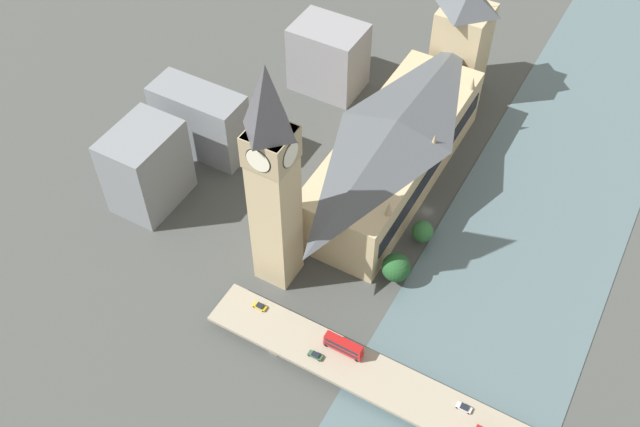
{
  "coord_description": "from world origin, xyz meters",
  "views": [
    {
      "loc": [
        -47.4,
        158.97,
        183.54
      ],
      "look_at": [
        22.89,
        34.33,
        20.13
      ],
      "focal_mm": 40.0,
      "sensor_mm": 36.0,
      "label": 1
    }
  ],
  "objects_px": {
    "clock_tower": "(273,178)",
    "car_northbound_lead": "(315,355)",
    "road_bridge": "(446,413)",
    "double_decker_bus_mid": "(343,346)",
    "parliament_hall": "(394,151)",
    "car_southbound_mid": "(464,407)",
    "car_northbound_tail": "(260,306)",
    "victoria_tower": "(462,42)"
  },
  "relations": [
    {
      "from": "clock_tower",
      "to": "car_northbound_lead",
      "type": "distance_m",
      "value": 51.88
    },
    {
      "from": "road_bridge",
      "to": "double_decker_bus_mid",
      "type": "distance_m",
      "value": 33.27
    },
    {
      "from": "car_northbound_lead",
      "to": "parliament_hall",
      "type": "bearing_deg",
      "value": -80.38
    },
    {
      "from": "car_northbound_lead",
      "to": "car_southbound_mid",
      "type": "height_order",
      "value": "car_northbound_lead"
    },
    {
      "from": "double_decker_bus_mid",
      "to": "car_northbound_tail",
      "type": "xyz_separation_m",
      "value": [
        28.74,
        -0.71,
        -2.1
      ]
    },
    {
      "from": "clock_tower",
      "to": "car_northbound_tail",
      "type": "relative_size",
      "value": 19.57
    },
    {
      "from": "victoria_tower",
      "to": "road_bridge",
      "type": "height_order",
      "value": "victoria_tower"
    },
    {
      "from": "clock_tower",
      "to": "victoria_tower",
      "type": "relative_size",
      "value": 1.64
    },
    {
      "from": "car_northbound_tail",
      "to": "car_southbound_mid",
      "type": "xyz_separation_m",
      "value": [
        -65.5,
        0.38,
        -0.02
      ]
    },
    {
      "from": "double_decker_bus_mid",
      "to": "car_northbound_lead",
      "type": "distance_m",
      "value": 8.44
    },
    {
      "from": "car_southbound_mid",
      "to": "car_northbound_tail",
      "type": "bearing_deg",
      "value": -0.33
    },
    {
      "from": "parliament_hall",
      "to": "car_northbound_lead",
      "type": "relative_size",
      "value": 20.8
    },
    {
      "from": "parliament_hall",
      "to": "road_bridge",
      "type": "distance_m",
      "value": 92.26
    },
    {
      "from": "parliament_hall",
      "to": "clock_tower",
      "type": "height_order",
      "value": "clock_tower"
    },
    {
      "from": "parliament_hall",
      "to": "car_northbound_tail",
      "type": "height_order",
      "value": "parliament_hall"
    },
    {
      "from": "road_bridge",
      "to": "double_decker_bus_mid",
      "type": "xyz_separation_m",
      "value": [
        32.94,
        -2.9,
        3.63
      ]
    },
    {
      "from": "victoria_tower",
      "to": "car_northbound_lead",
      "type": "height_order",
      "value": "victoria_tower"
    },
    {
      "from": "double_decker_bus_mid",
      "to": "car_northbound_lead",
      "type": "bearing_deg",
      "value": 42.76
    },
    {
      "from": "road_bridge",
      "to": "car_northbound_tail",
      "type": "height_order",
      "value": "car_northbound_tail"
    },
    {
      "from": "car_northbound_tail",
      "to": "car_southbound_mid",
      "type": "relative_size",
      "value": 0.96
    },
    {
      "from": "victoria_tower",
      "to": "car_northbound_lead",
      "type": "relative_size",
      "value": 11.46
    },
    {
      "from": "car_southbound_mid",
      "to": "clock_tower",
      "type": "bearing_deg",
      "value": -14.26
    },
    {
      "from": "parliament_hall",
      "to": "clock_tower",
      "type": "distance_m",
      "value": 63.19
    },
    {
      "from": "parliament_hall",
      "to": "victoria_tower",
      "type": "height_order",
      "value": "victoria_tower"
    },
    {
      "from": "road_bridge",
      "to": "car_northbound_lead",
      "type": "xyz_separation_m",
      "value": [
        38.95,
        2.65,
        1.57
      ]
    },
    {
      "from": "victoria_tower",
      "to": "double_decker_bus_mid",
      "type": "relative_size",
      "value": 4.18
    },
    {
      "from": "double_decker_bus_mid",
      "to": "parliament_hall",
      "type": "bearing_deg",
      "value": -75.14
    },
    {
      "from": "clock_tower",
      "to": "car_northbound_lead",
      "type": "bearing_deg",
      "value": 138.58
    },
    {
      "from": "victoria_tower",
      "to": "double_decker_bus_mid",
      "type": "bearing_deg",
      "value": 98.41
    },
    {
      "from": "road_bridge",
      "to": "clock_tower",
      "type": "bearing_deg",
      "value": -17.65
    },
    {
      "from": "clock_tower",
      "to": "road_bridge",
      "type": "bearing_deg",
      "value": 162.35
    },
    {
      "from": "victoria_tower",
      "to": "car_southbound_mid",
      "type": "relative_size",
      "value": 11.41
    },
    {
      "from": "victoria_tower",
      "to": "road_bridge",
      "type": "relative_size",
      "value": 0.34
    },
    {
      "from": "victoria_tower",
      "to": "double_decker_bus_mid",
      "type": "xyz_separation_m",
      "value": [
        -19.29,
        130.52,
        -15.64
      ]
    },
    {
      "from": "parliament_hall",
      "to": "victoria_tower",
      "type": "relative_size",
      "value": 1.81
    },
    {
      "from": "double_decker_bus_mid",
      "to": "car_northbound_lead",
      "type": "height_order",
      "value": "double_decker_bus_mid"
    },
    {
      "from": "victoria_tower",
      "to": "car_northbound_tail",
      "type": "xyz_separation_m",
      "value": [
        9.45,
        129.81,
        -17.74
      ]
    },
    {
      "from": "double_decker_bus_mid",
      "to": "car_northbound_tail",
      "type": "distance_m",
      "value": 28.82
    },
    {
      "from": "victoria_tower",
      "to": "car_northbound_lead",
      "type": "xyz_separation_m",
      "value": [
        -13.28,
        136.07,
        -17.71
      ]
    },
    {
      "from": "parliament_hall",
      "to": "car_northbound_tail",
      "type": "xyz_separation_m",
      "value": [
        9.51,
        71.77,
        -8.8
      ]
    },
    {
      "from": "car_northbound_tail",
      "to": "parliament_hall",
      "type": "bearing_deg",
      "value": -97.55
    },
    {
      "from": "double_decker_bus_mid",
      "to": "car_southbound_mid",
      "type": "relative_size",
      "value": 2.73
    }
  ]
}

